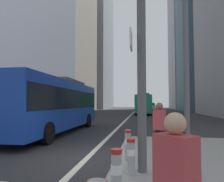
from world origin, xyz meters
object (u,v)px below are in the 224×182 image
at_px(city_bus_red_receding, 144,103).
at_px(bollard_back, 128,143).
at_px(car_receding_far, 150,106).
at_px(street_lamp_post, 185,14).
at_px(city_bus_blue_oncoming, 55,103).
at_px(car_receding_near, 151,107).
at_px(bollard_right, 131,154).
at_px(pedestrian_waiting, 160,126).
at_px(bollard_left, 116,173).
at_px(traffic_signal_gantry, 62,16).
at_px(car_oncoming_mid, 80,109).

height_order(city_bus_red_receding, bollard_back, city_bus_red_receding).
height_order(city_bus_red_receding, car_receding_far, city_bus_red_receding).
bearing_deg(street_lamp_post, city_bus_blue_oncoming, 149.20).
bearing_deg(car_receding_near, bollard_right, -92.69).
relative_size(city_bus_blue_oncoming, street_lamp_post, 1.38).
relative_size(city_bus_red_receding, pedestrian_waiting, 6.66).
height_order(bollard_left, bollard_right, bollard_left).
xyz_separation_m(city_bus_red_receding, bollard_back, (-0.62, -30.71, -1.20)).
bearing_deg(bollard_left, city_bus_blue_oncoming, 118.51).
height_order(car_receding_far, street_lamp_post, street_lamp_post).
xyz_separation_m(traffic_signal_gantry, bollard_right, (1.83, -0.21, -3.51)).
bearing_deg(bollard_right, car_receding_far, 87.67).
xyz_separation_m(city_bus_red_receding, bollard_right, (-0.47, -31.95, -1.23)).
xyz_separation_m(city_bus_blue_oncoming, street_lamp_post, (7.01, -4.18, 3.45)).
relative_size(car_receding_near, bollard_right, 5.61).
relative_size(city_bus_blue_oncoming, car_oncoming_mid, 2.51).
xyz_separation_m(bollard_right, bollard_back, (-0.15, 1.24, 0.03)).
bearing_deg(street_lamp_post, bollard_back, -134.56).
bearing_deg(traffic_signal_gantry, car_oncoming_mid, 105.35).
bearing_deg(car_receding_far, street_lamp_post, -90.29).
height_order(city_bus_red_receding, bollard_right, city_bus_red_receding).
bearing_deg(traffic_signal_gantry, city_bus_red_receding, 85.86).
bearing_deg(car_oncoming_mid, city_bus_blue_oncoming, -78.91).
distance_m(street_lamp_post, bollard_right, 6.08).
xyz_separation_m(car_receding_near, street_lamp_post, (-0.44, -47.24, 4.29)).
distance_m(bollard_left, bollard_back, 2.74).
bearing_deg(traffic_signal_gantry, car_receding_far, 85.72).
distance_m(bollard_right, bollard_back, 1.25).
xyz_separation_m(bollard_back, pedestrian_waiting, (0.96, 0.62, 0.44)).
xyz_separation_m(car_oncoming_mid, bollard_right, (8.16, -23.28, -0.38)).
distance_m(car_receding_far, pedestrian_waiting, 52.13).
xyz_separation_m(city_bus_blue_oncoming, bollard_right, (5.08, -7.54, -1.23)).
height_order(car_oncoming_mid, traffic_signal_gantry, traffic_signal_gantry).
distance_m(car_receding_near, street_lamp_post, 47.44).
xyz_separation_m(city_bus_blue_oncoming, traffic_signal_gantry, (3.25, -7.33, 2.28)).
height_order(car_receding_near, bollard_back, car_receding_near).
distance_m(street_lamp_post, pedestrian_waiting, 4.60).
distance_m(city_bus_blue_oncoming, bollard_back, 8.09).
relative_size(city_bus_red_receding, bollard_right, 13.62).
relative_size(street_lamp_post, bollard_back, 9.12).
distance_m(car_receding_far, bollard_back, 52.78).
bearing_deg(city_bus_blue_oncoming, car_receding_far, 81.10).
height_order(car_receding_near, bollard_right, car_receding_near).
relative_size(car_receding_far, bollard_right, 5.18).
bearing_deg(traffic_signal_gantry, bollard_back, 31.52).
xyz_separation_m(city_bus_blue_oncoming, car_receding_near, (7.46, 43.06, -0.84)).
distance_m(traffic_signal_gantry, bollard_right, 3.96).
bearing_deg(car_receding_far, traffic_signal_gantry, -94.28).
relative_size(car_receding_near, traffic_signal_gantry, 0.74).
height_order(city_bus_red_receding, traffic_signal_gantry, traffic_signal_gantry).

